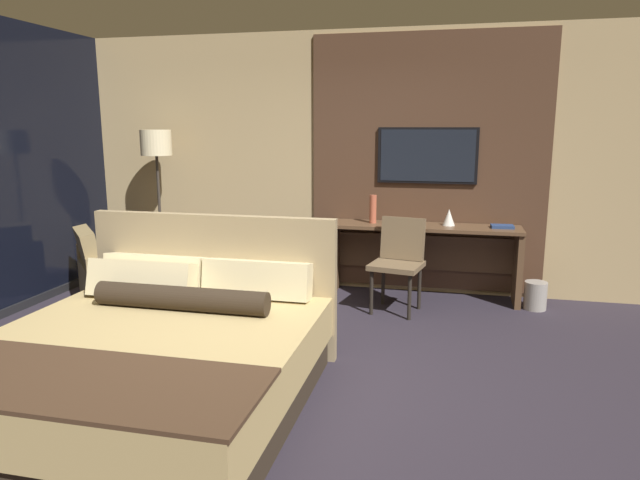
{
  "coord_description": "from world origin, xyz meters",
  "views": [
    {
      "loc": [
        1.16,
        -3.62,
        1.79
      ],
      "look_at": [
        0.1,
        0.9,
        0.87
      ],
      "focal_mm": 32.0,
      "sensor_mm": 36.0,
      "label": 1
    }
  ],
  "objects_px": {
    "armchair_by_window": "(121,274)",
    "vase_short": "(449,217)",
    "desk": "(423,248)",
    "waste_bin": "(535,296)",
    "bed": "(154,359)",
    "vase_tall": "(373,209)",
    "tv": "(427,156)",
    "book": "(502,226)",
    "desk_chair": "(399,255)",
    "floor_lamp": "(157,155)"
  },
  "relations": [
    {
      "from": "armchair_by_window",
      "to": "vase_short",
      "type": "xyz_separation_m",
      "value": [
        3.35,
        0.78,
        0.61
      ]
    },
    {
      "from": "desk",
      "to": "waste_bin",
      "type": "distance_m",
      "value": 1.2
    },
    {
      "from": "bed",
      "to": "armchair_by_window",
      "type": "xyz_separation_m",
      "value": [
        -1.53,
        2.05,
        -0.05
      ]
    },
    {
      "from": "desk",
      "to": "vase_tall",
      "type": "xyz_separation_m",
      "value": [
        -0.54,
        -0.02,
        0.4
      ]
    },
    {
      "from": "bed",
      "to": "tv",
      "type": "xyz_separation_m",
      "value": [
        1.57,
        3.01,
        1.18
      ]
    },
    {
      "from": "bed",
      "to": "armchair_by_window",
      "type": "bearing_deg",
      "value": 126.71
    },
    {
      "from": "vase_tall",
      "to": "waste_bin",
      "type": "relative_size",
      "value": 1.06
    },
    {
      "from": "bed",
      "to": "desk",
      "type": "xyz_separation_m",
      "value": [
        1.57,
        2.83,
        0.22
      ]
    },
    {
      "from": "vase_tall",
      "to": "vase_short",
      "type": "height_order",
      "value": "vase_tall"
    },
    {
      "from": "tv",
      "to": "book",
      "type": "distance_m",
      "value": 1.06
    },
    {
      "from": "vase_short",
      "to": "book",
      "type": "distance_m",
      "value": 0.54
    },
    {
      "from": "tv",
      "to": "vase_short",
      "type": "relative_size",
      "value": 6.09
    },
    {
      "from": "armchair_by_window",
      "to": "tv",
      "type": "bearing_deg",
      "value": -114.67
    },
    {
      "from": "desk_chair",
      "to": "book",
      "type": "xyz_separation_m",
      "value": [
        0.99,
        0.46,
        0.25
      ]
    },
    {
      "from": "desk_chair",
      "to": "book",
      "type": "bearing_deg",
      "value": 36.15
    },
    {
      "from": "bed",
      "to": "desk",
      "type": "bearing_deg",
      "value": 61.02
    },
    {
      "from": "desk_chair",
      "to": "armchair_by_window",
      "type": "distance_m",
      "value": 2.92
    },
    {
      "from": "bed",
      "to": "book",
      "type": "height_order",
      "value": "bed"
    },
    {
      "from": "armchair_by_window",
      "to": "floor_lamp",
      "type": "distance_m",
      "value": 1.37
    },
    {
      "from": "tv",
      "to": "book",
      "type": "height_order",
      "value": "tv"
    },
    {
      "from": "desk",
      "to": "floor_lamp",
      "type": "distance_m",
      "value": 3.1
    },
    {
      "from": "bed",
      "to": "waste_bin",
      "type": "distance_m",
      "value": 3.79
    },
    {
      "from": "vase_tall",
      "to": "desk_chair",
      "type": "bearing_deg",
      "value": -54.28
    },
    {
      "from": "bed",
      "to": "waste_bin",
      "type": "relative_size",
      "value": 7.72
    },
    {
      "from": "bed",
      "to": "vase_tall",
      "type": "distance_m",
      "value": 3.05
    },
    {
      "from": "book",
      "to": "vase_short",
      "type": "bearing_deg",
      "value": 176.96
    },
    {
      "from": "tv",
      "to": "floor_lamp",
      "type": "distance_m",
      "value": 2.97
    },
    {
      "from": "bed",
      "to": "vase_short",
      "type": "height_order",
      "value": "bed"
    },
    {
      "from": "vase_short",
      "to": "waste_bin",
      "type": "distance_m",
      "value": 1.15
    },
    {
      "from": "desk",
      "to": "book",
      "type": "xyz_separation_m",
      "value": [
        0.78,
        -0.03,
        0.26
      ]
    },
    {
      "from": "tv",
      "to": "vase_short",
      "type": "height_order",
      "value": "tv"
    },
    {
      "from": "tv",
      "to": "desk_chair",
      "type": "xyz_separation_m",
      "value": [
        -0.21,
        -0.66,
        -0.94
      ]
    },
    {
      "from": "vase_short",
      "to": "tv",
      "type": "bearing_deg",
      "value": 144.99
    },
    {
      "from": "bed",
      "to": "desk",
      "type": "relative_size",
      "value": 1.1
    },
    {
      "from": "vase_short",
      "to": "waste_bin",
      "type": "bearing_deg",
      "value": -11.17
    },
    {
      "from": "bed",
      "to": "floor_lamp",
      "type": "bearing_deg",
      "value": 117.32
    },
    {
      "from": "floor_lamp",
      "to": "waste_bin",
      "type": "height_order",
      "value": "floor_lamp"
    },
    {
      "from": "vase_short",
      "to": "waste_bin",
      "type": "relative_size",
      "value": 0.61
    },
    {
      "from": "vase_tall",
      "to": "floor_lamp",
      "type": "bearing_deg",
      "value": -176.73
    },
    {
      "from": "desk",
      "to": "vase_tall",
      "type": "height_order",
      "value": "vase_tall"
    },
    {
      "from": "desk",
      "to": "armchair_by_window",
      "type": "relative_size",
      "value": 1.67
    },
    {
      "from": "vase_tall",
      "to": "waste_bin",
      "type": "height_order",
      "value": "vase_tall"
    },
    {
      "from": "floor_lamp",
      "to": "bed",
      "type": "bearing_deg",
      "value": -62.68
    },
    {
      "from": "vase_tall",
      "to": "vase_short",
      "type": "relative_size",
      "value": 1.75
    },
    {
      "from": "vase_tall",
      "to": "book",
      "type": "relative_size",
      "value": 1.3
    },
    {
      "from": "desk",
      "to": "floor_lamp",
      "type": "xyz_separation_m",
      "value": [
        -2.95,
        -0.16,
        0.94
      ]
    },
    {
      "from": "book",
      "to": "desk_chair",
      "type": "bearing_deg",
      "value": -155.19
    },
    {
      "from": "tv",
      "to": "book",
      "type": "xyz_separation_m",
      "value": [
        0.78,
        -0.2,
        -0.69
      ]
    },
    {
      "from": "bed",
      "to": "book",
      "type": "bearing_deg",
      "value": 50.04
    },
    {
      "from": "floor_lamp",
      "to": "book",
      "type": "bearing_deg",
      "value": 2.05
    }
  ]
}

